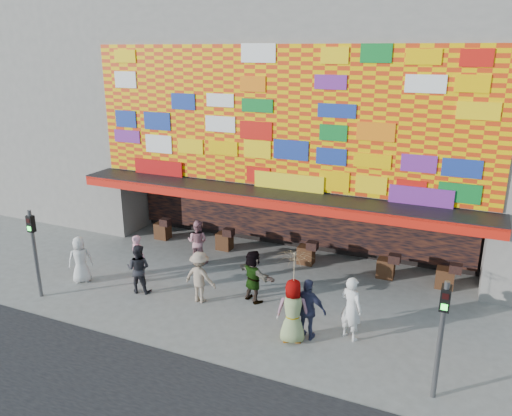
% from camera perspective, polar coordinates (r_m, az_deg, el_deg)
% --- Properties ---
extents(ground, '(90.00, 90.00, 0.00)m').
position_cam_1_polar(ground, '(15.86, -3.22, -11.93)').
color(ground, slate).
rests_on(ground, ground).
extents(shop_building, '(15.20, 9.40, 10.00)m').
position_cam_1_polar(shop_building, '(21.53, 6.64, 10.66)').
color(shop_building, gray).
rests_on(shop_building, ground).
extents(neighbor_left, '(11.00, 8.00, 12.00)m').
position_cam_1_polar(neighbor_left, '(28.07, -20.33, 12.91)').
color(neighbor_left, gray).
rests_on(neighbor_left, ground).
extents(signal_left, '(0.22, 0.20, 3.00)m').
position_cam_1_polar(signal_left, '(17.58, -24.05, -3.78)').
color(signal_left, '#59595B').
rests_on(signal_left, ground).
extents(signal_right, '(0.22, 0.20, 3.00)m').
position_cam_1_polar(signal_right, '(12.28, 20.45, -12.66)').
color(signal_right, '#59595B').
rests_on(signal_right, ground).
extents(ped_a, '(0.95, 0.95, 1.67)m').
position_cam_1_polar(ped_a, '(18.51, -19.43, -5.58)').
color(ped_a, silver).
rests_on(ped_a, ground).
extents(ped_b, '(0.69, 0.53, 1.67)m').
position_cam_1_polar(ped_b, '(18.12, -13.29, -5.52)').
color(ped_b, pink).
rests_on(ped_b, ground).
extents(ped_c, '(0.94, 0.80, 1.68)m').
position_cam_1_polar(ped_c, '(17.22, -13.28, -6.75)').
color(ped_c, '#222227').
rests_on(ped_c, ground).
extents(ped_d, '(1.14, 0.70, 1.71)m').
position_cam_1_polar(ped_d, '(16.24, -6.42, -7.85)').
color(ped_d, gray).
rests_on(ped_d, ground).
extents(ped_e, '(1.09, 0.52, 1.81)m').
position_cam_1_polar(ped_e, '(14.27, 5.96, -11.46)').
color(ped_e, '#2D3150').
rests_on(ped_e, ground).
extents(ped_f, '(1.68, 1.17, 1.75)m').
position_cam_1_polar(ped_f, '(16.17, -0.31, -7.79)').
color(ped_f, gray).
rests_on(ped_f, ground).
extents(ped_g, '(1.05, 0.85, 1.87)m').
position_cam_1_polar(ped_g, '(14.08, 4.23, -11.69)').
color(ped_g, gray).
rests_on(ped_g, ground).
extents(ped_h, '(0.81, 0.68, 1.88)m').
position_cam_1_polar(ped_h, '(14.42, 10.80, -11.18)').
color(ped_h, silver).
rests_on(ped_h, ground).
extents(ped_i, '(0.87, 0.70, 1.69)m').
position_cam_1_polar(ped_i, '(19.14, -6.69, -3.84)').
color(ped_i, '#B97783').
rests_on(ped_i, ground).
extents(parasol, '(1.24, 1.26, 1.95)m').
position_cam_1_polar(parasol, '(13.51, 4.35, -7.00)').
color(parasol, '#D7B588').
rests_on(parasol, ground).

